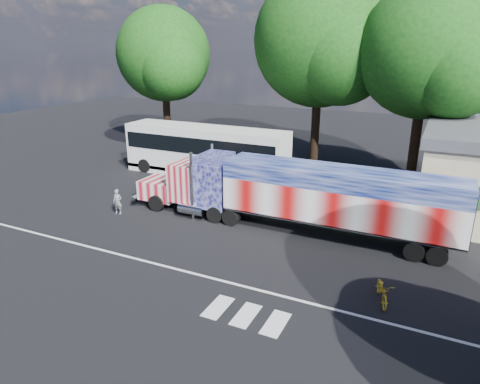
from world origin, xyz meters
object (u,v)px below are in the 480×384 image
at_px(semi_truck, 296,194).
at_px(woman, 118,202).
at_px(tree_n_mid, 322,40).
at_px(tree_ne_a, 430,51).
at_px(coach_bus, 206,151).
at_px(tree_nw_a, 165,55).
at_px(bicycle, 382,291).

relative_size(semi_truck, woman, 12.31).
xyz_separation_m(tree_n_mid, tree_ne_a, (8.00, -2.27, -0.72)).
distance_m(coach_bus, tree_ne_a, 17.11).
height_order(tree_n_mid, tree_ne_a, tree_n_mid).
height_order(semi_truck, woman, semi_truck).
relative_size(coach_bus, tree_n_mid, 0.85).
bearing_deg(tree_n_mid, semi_truck, -78.36).
distance_m(woman, tree_nw_a, 19.75).
bearing_deg(bicycle, tree_ne_a, 72.71).
distance_m(semi_truck, tree_nw_a, 23.69).
distance_m(semi_truck, tree_ne_a, 14.72).
bearing_deg(bicycle, tree_nw_a, 122.22).
distance_m(woman, tree_ne_a, 22.60).
height_order(bicycle, tree_ne_a, tree_ne_a).
height_order(woman, tree_ne_a, tree_ne_a).
height_order(woman, tree_n_mid, tree_n_mid).
relative_size(coach_bus, tree_ne_a, 0.93).
bearing_deg(tree_ne_a, coach_bus, -161.69).
height_order(woman, bicycle, woman).
xyz_separation_m(coach_bus, tree_n_mid, (6.69, 7.13, 8.03)).
bearing_deg(tree_n_mid, tree_nw_a, -179.79).
height_order(semi_truck, coach_bus, semi_truck).
bearing_deg(tree_nw_a, tree_n_mid, 0.21).
relative_size(woman, tree_nw_a, 0.12).
relative_size(semi_truck, tree_n_mid, 1.23).
bearing_deg(tree_n_mid, bicycle, -66.66).
height_order(bicycle, tree_nw_a, tree_nw_a).
bearing_deg(semi_truck, tree_nw_a, 142.00).
height_order(coach_bus, tree_nw_a, tree_nw_a).
relative_size(bicycle, tree_ne_a, 0.13).
relative_size(coach_bus, tree_nw_a, 0.98).
bearing_deg(coach_bus, bicycle, -38.96).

